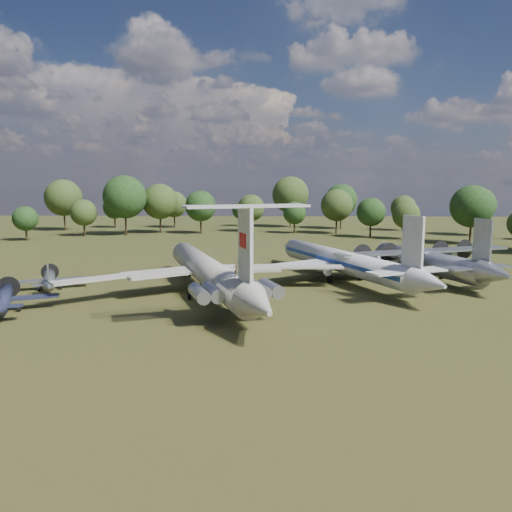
# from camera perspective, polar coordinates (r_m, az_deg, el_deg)

# --- Properties ---
(ground) EXTENTS (300.00, 300.00, 0.00)m
(ground) POSITION_cam_1_polar(r_m,az_deg,el_deg) (68.81, -6.75, -3.78)
(ground) COLOR #223712
(ground) RESTS_ON ground
(il62_airliner) EXTENTS (52.64, 59.41, 4.84)m
(il62_airliner) POSITION_cam_1_polar(r_m,az_deg,el_deg) (64.74, -5.51, -2.35)
(il62_airliner) COLOR silver
(il62_airliner) RESTS_ON ground
(tu104_jet) EXTENTS (48.89, 54.61, 4.48)m
(tu104_jet) POSITION_cam_1_polar(r_m,az_deg,el_deg) (75.04, 9.81, -1.09)
(tu104_jet) COLOR silver
(tu104_jet) RESTS_ON ground
(an12_transport) EXTENTS (38.79, 40.77, 4.28)m
(an12_transport) POSITION_cam_1_polar(r_m,az_deg,el_deg) (79.49, 18.95, -0.97)
(an12_transport) COLOR #A7AAAF
(an12_transport) RESTS_ON ground
(small_prop_west) EXTENTS (16.98, 19.08, 2.31)m
(small_prop_west) POSITION_cam_1_polar(r_m,az_deg,el_deg) (62.87, -26.85, -4.73)
(small_prop_west) COLOR black
(small_prop_west) RESTS_ON ground
(small_prop_northwest) EXTENTS (15.53, 17.53, 2.13)m
(small_prop_northwest) POSITION_cam_1_polar(r_m,az_deg,el_deg) (73.31, -22.53, -2.77)
(small_prop_northwest) COLOR #9C9EA4
(small_prop_northwest) RESTS_ON ground
(person_on_il62) EXTENTS (0.68, 0.56, 1.60)m
(person_on_il62) POSITION_cam_1_polar(r_m,az_deg,el_deg) (51.24, -2.20, -1.51)
(person_on_il62) COLOR #93784B
(person_on_il62) RESTS_ON il62_airliner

